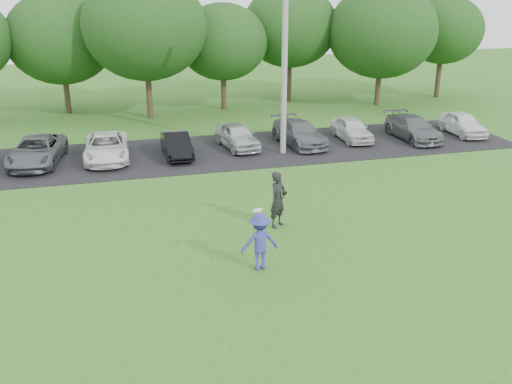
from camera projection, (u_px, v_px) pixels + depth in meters
ground at (287, 274)px, 16.62m from camera, size 100.00×100.00×0.00m
parking_lot at (207, 152)px, 28.40m from camera, size 32.00×6.50×0.03m
utility_pole at (285, 59)px, 26.73m from camera, size 0.28×0.28×9.15m
frisbee_player at (260, 242)px, 16.64m from camera, size 1.15×0.75×2.05m
camera_bystander at (278, 200)px, 19.54m from camera, size 0.86×0.81×1.98m
parked_cars at (186, 141)px, 27.98m from camera, size 30.50×5.00×1.26m
tree_row at (200, 34)px, 35.91m from camera, size 42.39×9.85×8.64m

